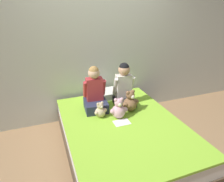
# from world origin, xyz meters

# --- Properties ---
(ground_plane) EXTENTS (14.00, 14.00, 0.00)m
(ground_plane) POSITION_xyz_m (0.00, 0.00, 0.00)
(ground_plane) COLOR #93704C
(wall_behind_bed) EXTENTS (8.00, 0.06, 2.50)m
(wall_behind_bed) POSITION_xyz_m (0.00, 1.09, 1.25)
(wall_behind_bed) COLOR beige
(wall_behind_bed) RESTS_ON ground_plane
(bed) EXTENTS (1.48, 1.99, 0.44)m
(bed) POSITION_xyz_m (0.00, 0.00, 0.22)
(bed) COLOR #473828
(bed) RESTS_ON ground_plane
(child_on_left) EXTENTS (0.34, 0.38, 0.64)m
(child_on_left) POSITION_xyz_m (-0.23, 0.49, 0.69)
(child_on_left) COLOR #282D47
(child_on_left) RESTS_ON bed
(child_on_right) EXTENTS (0.32, 0.32, 0.64)m
(child_on_right) POSITION_xyz_m (0.22, 0.50, 0.72)
(child_on_right) COLOR black
(child_on_right) RESTS_ON bed
(teddy_bear_held_by_left_child) EXTENTS (0.18, 0.14, 0.23)m
(teddy_bear_held_by_left_child) POSITION_xyz_m (-0.23, 0.24, 0.53)
(teddy_bear_held_by_left_child) COLOR #D1B78E
(teddy_bear_held_by_left_child) RESTS_ON bed
(teddy_bear_held_by_right_child) EXTENTS (0.26, 0.20, 0.32)m
(teddy_bear_held_by_right_child) POSITION_xyz_m (0.22, 0.27, 0.57)
(teddy_bear_held_by_right_child) COLOR brown
(teddy_bear_held_by_right_child) RESTS_ON bed
(teddy_bear_between_children) EXTENTS (0.24, 0.18, 0.29)m
(teddy_bear_between_children) POSITION_xyz_m (-0.01, 0.14, 0.56)
(teddy_bear_between_children) COLOR #DBA3B2
(teddy_bear_between_children) RESTS_ON bed
(pillow_at_headboard) EXTENTS (0.51, 0.31, 0.11)m
(pillow_at_headboard) POSITION_xyz_m (0.00, 0.81, 0.49)
(pillow_at_headboard) COLOR silver
(pillow_at_headboard) RESTS_ON bed
(sign_card) EXTENTS (0.21, 0.15, 0.00)m
(sign_card) POSITION_xyz_m (-0.02, 0.01, 0.44)
(sign_card) COLOR white
(sign_card) RESTS_ON bed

